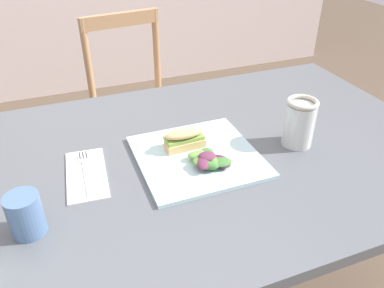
# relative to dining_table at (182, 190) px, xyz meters

# --- Properties ---
(dining_table) EXTENTS (1.43, 0.85, 0.74)m
(dining_table) POSITION_rel_dining_table_xyz_m (0.00, 0.00, 0.00)
(dining_table) COLOR #51565B
(dining_table) RESTS_ON ground
(chair_wooden_far) EXTENTS (0.45, 0.45, 0.87)m
(chair_wooden_far) POSITION_rel_dining_table_xyz_m (0.08, 0.83, -0.17)
(chair_wooden_far) COLOR tan
(chair_wooden_far) RESTS_ON ground
(plate_lunch) EXTENTS (0.30, 0.30, 0.01)m
(plate_lunch) POSITION_rel_dining_table_xyz_m (0.03, -0.03, 0.12)
(plate_lunch) COLOR silver
(plate_lunch) RESTS_ON dining_table
(sandwich_half_front) EXTENTS (0.11, 0.05, 0.06)m
(sandwich_half_front) POSITION_rel_dining_table_xyz_m (0.02, 0.02, 0.16)
(sandwich_half_front) COLOR #DBB270
(sandwich_half_front) RESTS_ON plate_lunch
(salad_mixed_greens) EXTENTS (0.10, 0.11, 0.03)m
(salad_mixed_greens) POSITION_rel_dining_table_xyz_m (0.04, -0.08, 0.14)
(salad_mixed_greens) COLOR #602D47
(salad_mixed_greens) RESTS_ON plate_lunch
(napkin_folded) EXTENTS (0.11, 0.21, 0.00)m
(napkin_folded) POSITION_rel_dining_table_xyz_m (-0.24, 0.00, 0.12)
(napkin_folded) COLOR silver
(napkin_folded) RESTS_ON dining_table
(fork_on_napkin) EXTENTS (0.03, 0.19, 0.00)m
(fork_on_napkin) POSITION_rel_dining_table_xyz_m (-0.24, 0.02, 0.12)
(fork_on_napkin) COLOR silver
(fork_on_napkin) RESTS_ON napkin_folded
(mason_jar_iced_tea) EXTENTS (0.08, 0.08, 0.13)m
(mason_jar_iced_tea) POSITION_rel_dining_table_xyz_m (0.31, -0.06, 0.18)
(mason_jar_iced_tea) COLOR gold
(mason_jar_iced_tea) RESTS_ON dining_table
(cup_extra_side) EXTENTS (0.07, 0.07, 0.09)m
(cup_extra_side) POSITION_rel_dining_table_xyz_m (-0.37, -0.14, 0.16)
(cup_extra_side) COLOR #4C6B93
(cup_extra_side) RESTS_ON dining_table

